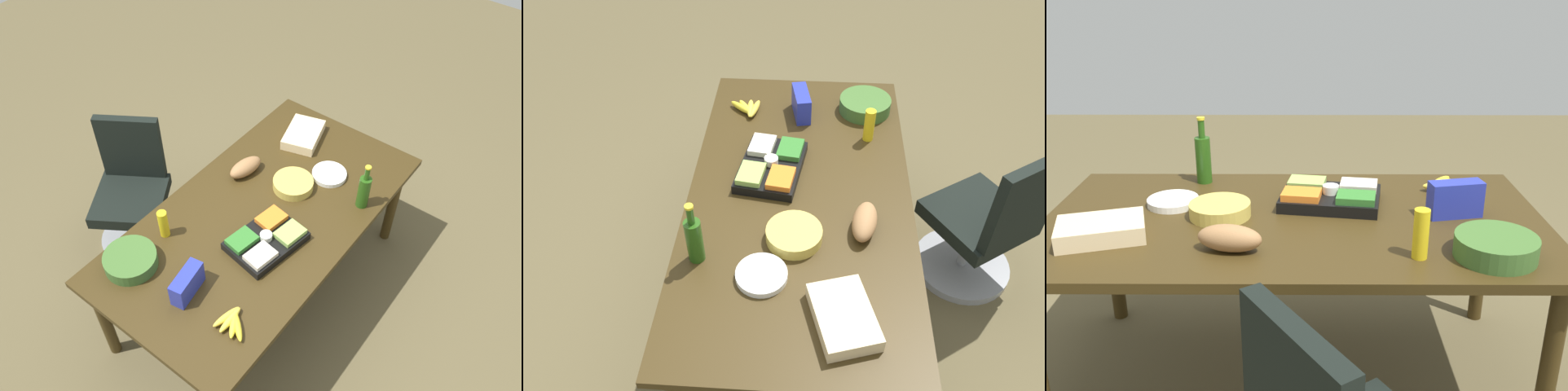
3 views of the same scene
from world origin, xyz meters
The scene contains 13 objects.
ground_plane centered at (0.00, 0.00, 0.00)m, with size 10.00×10.00×0.00m, color brown.
conference_table centered at (0.00, 0.00, 0.70)m, with size 2.06×1.09×0.77m.
office_chair centered at (0.17, -1.01, 0.38)m, with size 0.66×0.66×0.98m.
sheet_cake centered at (-0.73, -0.20, 0.80)m, with size 0.32×0.22×0.07m, color beige.
veggie_tray centered at (0.16, 0.15, 0.81)m, with size 0.46×0.36×0.09m.
paper_plate_stack centered at (-0.53, 0.14, 0.78)m, with size 0.22×0.22×0.03m, color white.
bread_loaf centered at (-0.22, -0.30, 0.82)m, with size 0.24×0.11×0.10m, color #9D6F44.
chip_bag_blue centered at (0.66, 0.02, 0.84)m, with size 0.22×0.08×0.15m, color #2633AC.
wine_bottle centered at (-0.44, 0.43, 0.89)m, with size 0.08×0.08×0.32m.
mustard_bottle centered at (0.46, -0.35, 0.86)m, with size 0.06×0.06×0.18m, color yellow.
banana_bunch centered at (0.67, 0.33, 0.79)m, with size 0.18×0.19×0.04m.
chip_bowl centered at (-0.30, 0.01, 0.80)m, with size 0.25×0.25×0.06m, color gold.
salad_bowl centered at (0.73, -0.35, 0.81)m, with size 0.29×0.29×0.08m, color #3D662B.
Camera 1 is at (1.70, 1.31, 3.23)m, focal length 37.67 mm.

